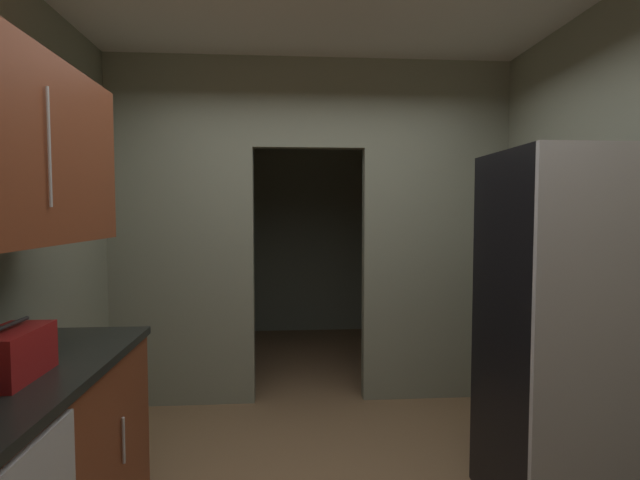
# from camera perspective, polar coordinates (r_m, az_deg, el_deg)

# --- Properties ---
(kitchen_partition) EXTENTS (3.22, 0.12, 2.78)m
(kitchen_partition) POSITION_cam_1_polar(r_m,az_deg,el_deg) (3.91, -0.84, 2.27)
(kitchen_partition) COLOR gray
(kitchen_partition) RESTS_ON ground
(adjoining_room_shell) EXTENTS (3.22, 2.45, 2.78)m
(adjoining_room_shell) POSITION_cam_1_polar(r_m,az_deg,el_deg) (5.59, -1.94, 1.61)
(adjoining_room_shell) COLOR gray
(adjoining_room_shell) RESTS_ON ground
(refrigerator) EXTENTS (0.73, 0.71, 1.86)m
(refrigerator) POSITION_cam_1_polar(r_m,az_deg,el_deg) (2.79, 27.41, -9.97)
(refrigerator) COLOR black
(refrigerator) RESTS_ON ground
(boombox) EXTENTS (0.20, 0.34, 0.22)m
(boombox) POSITION_cam_1_polar(r_m,az_deg,el_deg) (2.21, -32.92, -11.37)
(boombox) COLOR maroon
(boombox) RESTS_ON lower_cabinet_run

